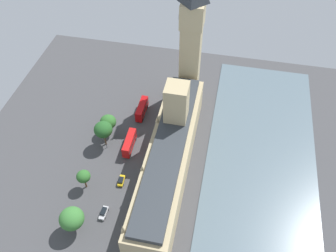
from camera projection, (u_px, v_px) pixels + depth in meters
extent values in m
plane|color=#424244|center=(163.00, 169.00, 121.25)|extent=(136.16, 136.16, 0.00)
cube|color=slate|center=(260.00, 186.00, 116.76)|extent=(37.19, 122.54, 0.25)
cube|color=tan|center=(169.00, 159.00, 116.40)|extent=(12.79, 66.16, 12.40)
cube|color=tan|center=(176.00, 117.00, 118.79)|extent=(7.25, 7.25, 27.26)
cube|color=#2D3338|center=(169.00, 146.00, 111.23)|extent=(9.72, 63.51, 1.60)
cone|color=tan|center=(169.00, 80.00, 131.28)|extent=(1.20, 1.20, 2.81)
cone|color=tan|center=(157.00, 119.00, 118.31)|extent=(1.20, 1.20, 2.42)
cone|color=tan|center=(142.00, 168.00, 105.42)|extent=(1.20, 1.20, 1.81)
cone|color=tan|center=(123.00, 228.00, 91.91)|extent=(1.20, 1.20, 2.87)
cube|color=tan|center=(190.00, 64.00, 133.85)|extent=(7.13, 7.13, 32.38)
cube|color=tan|center=(193.00, 14.00, 118.65)|extent=(7.85, 7.85, 8.83)
cylinder|color=silver|center=(181.00, 13.00, 119.20)|extent=(0.25, 5.42, 5.42)
torus|color=black|center=(181.00, 13.00, 119.20)|extent=(0.24, 5.66, 5.66)
cylinder|color=silver|center=(195.00, 8.00, 121.34)|extent=(5.42, 0.25, 5.42)
torus|color=black|center=(195.00, 8.00, 121.34)|extent=(5.66, 0.24, 5.66)
cube|color=#B20C0F|center=(142.00, 109.00, 137.08)|extent=(2.55, 10.51, 4.20)
cube|color=black|center=(142.00, 109.00, 137.02)|extent=(2.61, 10.11, 0.70)
cylinder|color=black|center=(142.00, 106.00, 141.22)|extent=(0.36, 1.10, 1.10)
cylinder|color=black|center=(147.00, 107.00, 140.90)|extent=(0.36, 1.10, 1.10)
cylinder|color=black|center=(137.00, 119.00, 136.37)|extent=(0.36, 1.10, 1.10)
cylinder|color=black|center=(143.00, 120.00, 136.05)|extent=(0.36, 1.10, 1.10)
cube|color=red|center=(129.00, 143.00, 125.71)|extent=(2.63, 10.53, 4.20)
cube|color=black|center=(129.00, 143.00, 125.64)|extent=(2.69, 10.13, 0.70)
cylinder|color=black|center=(129.00, 138.00, 129.84)|extent=(0.36, 1.10, 1.10)
cylinder|color=black|center=(136.00, 139.00, 129.54)|extent=(0.36, 1.10, 1.10)
cylinder|color=black|center=(124.00, 154.00, 124.97)|extent=(0.36, 1.10, 1.10)
cylinder|color=black|center=(130.00, 155.00, 124.67)|extent=(0.36, 1.10, 1.10)
cube|color=gold|center=(121.00, 181.00, 117.34)|extent=(1.98, 4.27, 0.75)
cube|color=black|center=(121.00, 180.00, 116.68)|extent=(1.59, 2.42, 0.65)
cylinder|color=black|center=(120.00, 178.00, 118.58)|extent=(0.29, 0.69, 0.68)
cylinder|color=black|center=(125.00, 178.00, 118.43)|extent=(0.29, 0.69, 0.68)
cylinder|color=black|center=(118.00, 185.00, 116.80)|extent=(0.29, 0.69, 0.68)
cylinder|color=black|center=(123.00, 185.00, 116.64)|extent=(0.29, 0.69, 0.68)
cube|color=#B7B7BC|center=(104.00, 213.00, 109.43)|extent=(1.87, 4.59, 0.75)
cube|color=black|center=(104.00, 211.00, 109.06)|extent=(1.54, 2.58, 0.65)
cylinder|color=black|center=(105.00, 218.00, 108.63)|extent=(0.27, 0.69, 0.68)
cylinder|color=black|center=(100.00, 217.00, 108.87)|extent=(0.27, 0.69, 0.68)
cylinder|color=black|center=(108.00, 210.00, 110.54)|extent=(0.27, 0.69, 0.68)
cylinder|color=black|center=(103.00, 209.00, 110.79)|extent=(0.27, 0.69, 0.68)
cylinder|color=#336B60|center=(132.00, 201.00, 112.31)|extent=(0.54, 0.54, 1.25)
sphere|color=beige|center=(132.00, 200.00, 111.76)|extent=(0.24, 0.24, 0.24)
cube|color=#336B60|center=(131.00, 201.00, 112.23)|extent=(0.20, 0.30, 0.22)
cylinder|color=brown|center=(85.00, 183.00, 115.12)|extent=(0.56, 0.56, 4.14)
ellipsoid|color=#2D6628|center=(83.00, 176.00, 112.36)|extent=(4.45, 4.45, 3.79)
cylinder|color=brown|center=(109.00, 130.00, 130.92)|extent=(0.56, 0.56, 3.81)
ellipsoid|color=#2D6628|center=(108.00, 122.00, 127.91)|extent=(5.81, 5.81, 4.93)
cylinder|color=brown|center=(105.00, 139.00, 126.77)|extent=(0.56, 0.56, 5.40)
ellipsoid|color=#235623|center=(103.00, 130.00, 123.00)|extent=(6.42, 6.42, 5.46)
cylinder|color=brown|center=(75.00, 226.00, 105.33)|extent=(0.56, 0.56, 3.65)
ellipsoid|color=#387533|center=(72.00, 219.00, 101.99)|extent=(7.19, 7.19, 6.11)
cylinder|color=black|center=(71.00, 224.00, 104.60)|extent=(0.18, 0.18, 5.99)
sphere|color=#F2EAC6|center=(68.00, 218.00, 102.19)|extent=(0.56, 0.56, 0.56)
cylinder|color=black|center=(106.00, 142.00, 125.33)|extent=(0.18, 0.18, 6.35)
sphere|color=#F2EAC6|center=(105.00, 135.00, 122.78)|extent=(0.56, 0.56, 0.56)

